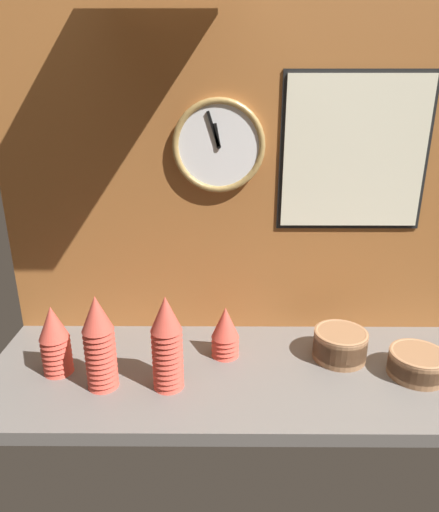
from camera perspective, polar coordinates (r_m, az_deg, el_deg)
The scene contains 10 objects.
ground_plane at distance 1.43m, azimuth 4.34°, elevation -14.39°, with size 1.60×0.56×0.04m, color slate.
wall_tiled_back at distance 1.46m, azimuth 4.23°, elevation 9.77°, with size 1.60×0.03×1.05m.
cup_stack_left at distance 1.31m, azimuth -14.79°, elevation -10.42°, with size 0.09×0.09×0.28m.
cup_stack_far_left at distance 1.42m, azimuth -19.90°, elevation -9.85°, with size 0.09×0.09×0.21m.
cup_stack_center_left at distance 1.27m, azimuth -6.58°, elevation -10.75°, with size 0.09×0.09×0.28m.
cup_stack_center at distance 1.43m, azimuth 0.73°, elevation -9.44°, with size 0.09×0.09×0.17m.
bowl_stack_right at distance 1.48m, azimuth 14.84°, elevation -10.57°, with size 0.16×0.16×0.09m.
bowl_stack_far_right at distance 1.48m, azimuth 23.49°, elevation -12.14°, with size 0.16×0.16×0.08m.
wall_clock at distance 1.41m, azimuth -0.10°, elevation 13.58°, with size 0.28×0.03×0.28m.
menu_board at distance 1.48m, azimuth 16.52°, elevation 12.22°, with size 0.46×0.01×0.48m.
Camera 1 is at (-0.10, -1.17, 0.80)m, focal length 32.00 mm.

